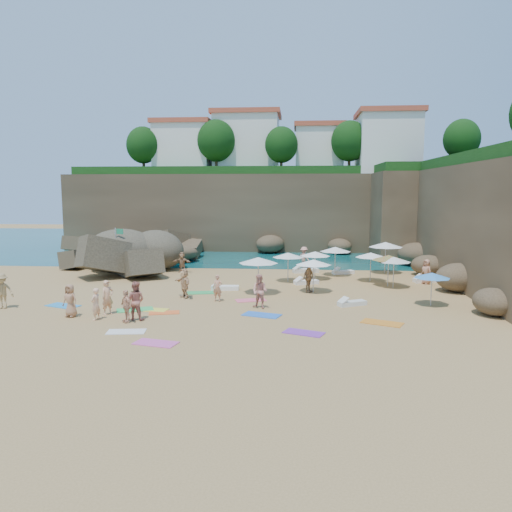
# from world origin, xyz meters

# --- Properties ---
(ground) EXTENTS (120.00, 120.00, 0.00)m
(ground) POSITION_xyz_m (0.00, 0.00, 0.00)
(ground) COLOR tan
(ground) RESTS_ON ground
(seawater) EXTENTS (120.00, 120.00, 0.00)m
(seawater) POSITION_xyz_m (0.00, 30.00, 0.00)
(seawater) COLOR #0C4751
(seawater) RESTS_ON ground
(cliff_back) EXTENTS (44.00, 8.00, 8.00)m
(cliff_back) POSITION_xyz_m (2.00, 25.00, 4.00)
(cliff_back) COLOR brown
(cliff_back) RESTS_ON ground
(cliff_right) EXTENTS (8.00, 30.00, 8.00)m
(cliff_right) POSITION_xyz_m (19.00, 8.00, 4.00)
(cliff_right) COLOR brown
(cliff_right) RESTS_ON ground
(cliff_corner) EXTENTS (10.00, 12.00, 8.00)m
(cliff_corner) POSITION_xyz_m (17.00, 20.00, 4.00)
(cliff_corner) COLOR brown
(cliff_corner) RESTS_ON ground
(rock_promontory) EXTENTS (12.00, 7.00, 2.00)m
(rock_promontory) POSITION_xyz_m (-11.00, 16.00, 0.00)
(rock_promontory) COLOR brown
(rock_promontory) RESTS_ON ground
(clifftop_buildings) EXTENTS (28.48, 9.48, 7.00)m
(clifftop_buildings) POSITION_xyz_m (2.96, 25.79, 11.24)
(clifftop_buildings) COLOR white
(clifftop_buildings) RESTS_ON cliff_back
(clifftop_trees) EXTENTS (35.60, 23.82, 4.40)m
(clifftop_trees) POSITION_xyz_m (4.78, 19.52, 11.26)
(clifftop_trees) COLOR #11380F
(clifftop_trees) RESTS_ON ground
(marina_masts) EXTENTS (3.10, 0.10, 6.00)m
(marina_masts) POSITION_xyz_m (-16.50, 30.00, 3.00)
(marina_masts) COLOR white
(marina_masts) RESTS_ON ground
(rock_outcrop) EXTENTS (8.46, 6.44, 3.32)m
(rock_outcrop) POSITION_xyz_m (-9.60, 7.45, 0.00)
(rock_outcrop) COLOR brown
(rock_outcrop) RESTS_ON ground
(flag_pole) EXTENTS (0.68, 0.25, 3.55)m
(flag_pole) POSITION_xyz_m (-8.88, 6.75, 2.27)
(flag_pole) COLOR silver
(flag_pole) RESTS_ON ground
(parasol_0) EXTENTS (2.30, 2.30, 2.18)m
(parasol_0) POSITION_xyz_m (7.57, 7.30, 2.00)
(parasol_0) COLOR silver
(parasol_0) RESTS_ON ground
(parasol_1) EXTENTS (2.17, 2.17, 2.05)m
(parasol_1) POSITION_xyz_m (9.86, 5.07, 1.88)
(parasol_1) COLOR silver
(parasol_1) RESTS_ON ground
(parasol_2) EXTENTS (2.57, 2.57, 2.43)m
(parasol_2) POSITION_xyz_m (11.47, 8.64, 2.23)
(parasol_2) COLOR silver
(parasol_2) RESTS_ON ground
(parasol_4) EXTENTS (2.03, 2.03, 1.92)m
(parasol_4) POSITION_xyz_m (16.24, 6.97, 1.77)
(parasol_4) COLOR silver
(parasol_4) RESTS_ON ground
(parasol_5) EXTENTS (2.20, 2.20, 2.08)m
(parasol_5) POSITION_xyz_m (5.76, 1.02, 1.91)
(parasol_5) COLOR silver
(parasol_5) RESTS_ON ground
(parasol_6) EXTENTS (2.23, 2.23, 2.11)m
(parasol_6) POSITION_xyz_m (10.78, 3.38, 1.93)
(parasol_6) COLOR silver
(parasol_6) RESTS_ON ground
(parasol_7) EXTENTS (2.17, 2.17, 2.05)m
(parasol_7) POSITION_xyz_m (4.11, 4.53, 1.89)
(parasol_7) COLOR silver
(parasol_7) RESTS_ON ground
(parasol_8) EXTENTS (2.15, 2.15, 2.04)m
(parasol_8) POSITION_xyz_m (6.02, 5.53, 1.87)
(parasol_8) COLOR silver
(parasol_8) RESTS_ON ground
(parasol_9) EXTENTS (2.42, 2.42, 2.29)m
(parasol_9) POSITION_xyz_m (2.37, 0.26, 2.10)
(parasol_9) COLOR silver
(parasol_9) RESTS_ON ground
(parasol_10) EXTENTS (1.97, 1.97, 1.86)m
(parasol_10) POSITION_xyz_m (12.15, -2.10, 1.71)
(parasol_10) COLOR silver
(parasol_10) RESTS_ON ground
(parasol_11) EXTENTS (2.16, 2.16, 2.04)m
(parasol_11) POSITION_xyz_m (11.05, 2.96, 1.87)
(parasol_11) COLOR silver
(parasol_11) RESTS_ON ground
(lounger_0) EXTENTS (1.76, 1.16, 0.26)m
(lounger_0) POSITION_xyz_m (5.38, 3.76, 0.13)
(lounger_0) COLOR white
(lounger_0) RESTS_ON ground
(lounger_1) EXTENTS (2.08, 1.13, 0.31)m
(lounger_1) POSITION_xyz_m (5.42, 8.57, 0.15)
(lounger_1) COLOR silver
(lounger_1) RESTS_ON ground
(lounger_2) EXTENTS (1.75, 1.09, 0.26)m
(lounger_2) POSITION_xyz_m (8.27, 8.19, 0.13)
(lounger_2) COLOR white
(lounger_2) RESTS_ON ground
(lounger_3) EXTENTS (1.81, 0.72, 0.27)m
(lounger_3) POSITION_xyz_m (0.14, 1.33, 0.14)
(lounger_3) COLOR white
(lounger_3) RESTS_ON ground
(lounger_4) EXTENTS (1.93, 1.04, 0.29)m
(lounger_4) POSITION_xyz_m (13.75, 5.10, 0.14)
(lounger_4) COLOR white
(lounger_4) RESTS_ON ground
(lounger_5) EXTENTS (1.70, 1.24, 0.25)m
(lounger_5) POSITION_xyz_m (7.80, -2.44, 0.13)
(lounger_5) COLOR silver
(lounger_5) RESTS_ON ground
(towel_0) EXTENTS (2.07, 1.54, 0.03)m
(towel_0) POSITION_xyz_m (-8.16, -3.85, 0.02)
(towel_0) COLOR #2689CE
(towel_0) RESTS_ON ground
(towel_1) EXTENTS (1.97, 1.30, 0.03)m
(towel_1) POSITION_xyz_m (-1.14, -10.09, 0.02)
(towel_1) COLOR #D854A2
(towel_1) RESTS_ON ground
(towel_2) EXTENTS (1.71, 1.15, 0.03)m
(towel_2) POSITION_xyz_m (-2.16, -4.93, 0.01)
(towel_2) COLOR orange
(towel_2) RESTS_ON ground
(towel_3) EXTENTS (2.12, 1.60, 0.03)m
(towel_3) POSITION_xyz_m (-3.89, -4.41, 0.02)
(towel_3) COLOR #36BD5A
(towel_3) RESTS_ON ground
(towel_5) EXTENTS (1.81, 1.08, 0.03)m
(towel_5) POSITION_xyz_m (-2.94, -8.53, 0.02)
(towel_5) COLOR white
(towel_5) RESTS_ON ground
(towel_6) EXTENTS (1.99, 1.48, 0.03)m
(towel_6) POSITION_xyz_m (5.06, -8.04, 0.02)
(towel_6) COLOR purple
(towel_6) RESTS_ON ground
(towel_8) EXTENTS (2.13, 1.52, 0.03)m
(towel_8) POSITION_xyz_m (2.95, -5.00, 0.02)
(towel_8) COLOR blue
(towel_8) RESTS_ON ground
(towel_9) EXTENTS (1.93, 1.38, 0.03)m
(towel_9) POSITION_xyz_m (2.07, -1.59, 0.02)
(towel_9) COLOR #F86080
(towel_9) RESTS_ON ground
(towel_10) EXTENTS (2.15, 1.67, 0.03)m
(towel_10) POSITION_xyz_m (8.84, -6.05, 0.02)
(towel_10) COLOR orange
(towel_10) RESTS_ON ground
(towel_11) EXTENTS (2.01, 1.29, 0.03)m
(towel_11) POSITION_xyz_m (-1.15, 0.29, 0.02)
(towel_11) COLOR green
(towel_11) RESTS_ON ground
(towel_12) EXTENTS (1.71, 1.03, 0.03)m
(towel_12) POSITION_xyz_m (-2.95, -4.35, 0.01)
(towel_12) COLOR yellow
(towel_12) RESTS_ON ground
(person_stand_0) EXTENTS (0.74, 0.78, 1.79)m
(person_stand_0) POSITION_xyz_m (-4.96, -5.48, 0.89)
(person_stand_0) COLOR tan
(person_stand_0) RESTS_ON ground
(person_stand_1) EXTENTS (1.02, 0.84, 1.93)m
(person_stand_1) POSITION_xyz_m (-3.18, -6.40, 0.97)
(person_stand_1) COLOR #B56A5A
(person_stand_1) RESTS_ON ground
(person_stand_2) EXTENTS (1.12, 1.13, 1.74)m
(person_stand_2) POSITION_xyz_m (5.32, 11.02, 0.87)
(person_stand_2) COLOR tan
(person_stand_2) RESTS_ON ground
(person_stand_3) EXTENTS (0.99, 1.15, 1.86)m
(person_stand_3) POSITION_xyz_m (5.47, 1.00, 0.93)
(person_stand_3) COLOR #A97E54
(person_stand_3) RESTS_ON ground
(person_stand_4) EXTENTS (0.83, 0.95, 1.70)m
(person_stand_4) POSITION_xyz_m (13.54, 4.51, 0.85)
(person_stand_4) COLOR tan
(person_stand_4) RESTS_ON ground
(person_stand_5) EXTENTS (1.52, 0.66, 1.59)m
(person_stand_5) POSITION_xyz_m (-4.19, 7.92, 0.80)
(person_stand_5) COLOR #A47852
(person_stand_5) RESTS_ON ground
(person_stand_6) EXTENTS (0.52, 0.66, 1.60)m
(person_stand_6) POSITION_xyz_m (-5.14, -6.57, 0.80)
(person_stand_6) COLOR #FAB98E
(person_stand_6) RESTS_ON ground
(person_lie_0) EXTENTS (1.49, 2.05, 0.50)m
(person_lie_0) POSITION_xyz_m (-11.12, -4.69, 0.25)
(person_lie_0) COLOR #A28351
(person_lie_0) RESTS_ON ground
(person_lie_1) EXTENTS (1.76, 1.77, 0.38)m
(person_lie_1) POSITION_xyz_m (-3.48, -6.93, 0.19)
(person_lie_1) COLOR #E5A882
(person_lie_1) RESTS_ON ground
(person_lie_2) EXTENTS (1.22, 1.80, 0.44)m
(person_lie_2) POSITION_xyz_m (-6.64, -6.14, 0.22)
(person_lie_2) COLOR #A87554
(person_lie_2) RESTS_ON ground
(person_lie_3) EXTENTS (2.36, 2.34, 0.46)m
(person_lie_3) POSITION_xyz_m (-1.93, -1.22, 0.23)
(person_lie_3) COLOR tan
(person_lie_3) RESTS_ON ground
(person_lie_4) EXTENTS (0.88, 1.59, 0.36)m
(person_lie_4) POSITION_xyz_m (0.19, -1.99, 0.18)
(person_lie_4) COLOR tan
(person_lie_4) RESTS_ON ground
(person_lie_5) EXTENTS (1.59, 2.03, 0.69)m
(person_lie_5) POSITION_xyz_m (2.74, -3.54, 0.35)
(person_lie_5) COLOR tan
(person_lie_5) RESTS_ON ground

